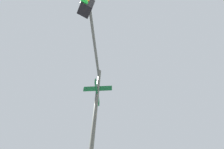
{
  "coord_description": "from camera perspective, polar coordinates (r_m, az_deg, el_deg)",
  "views": [
    {
      "loc": [
        -6.06,
        -3.5,
        1.5
      ],
      "look_at": [
        -7.23,
        -5.63,
        4.64
      ],
      "focal_mm": 24.24,
      "sensor_mm": 36.0,
      "label": 1
    }
  ],
  "objects": [
    {
      "name": "traffic_signal_near",
      "position": [
        3.98,
        -8.13,
        -1.2
      ],
      "size": [
        2.01,
        2.96,
        6.44
      ],
      "color": "#474C47",
      "rests_on": "ground_plane"
    }
  ]
}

